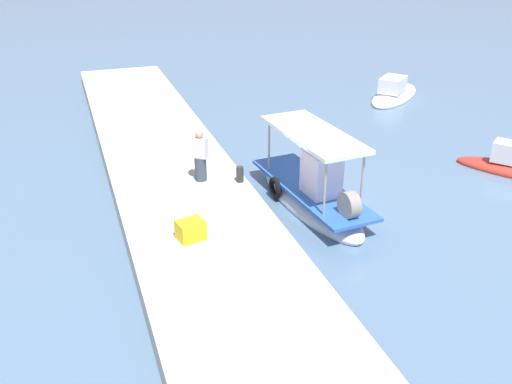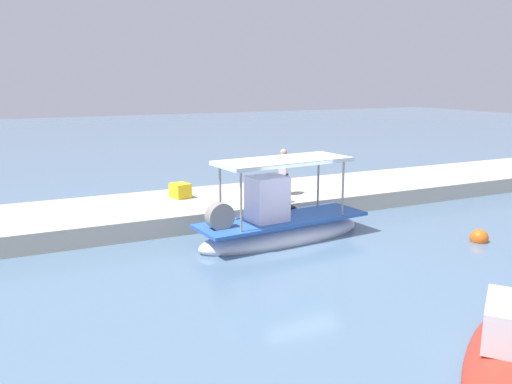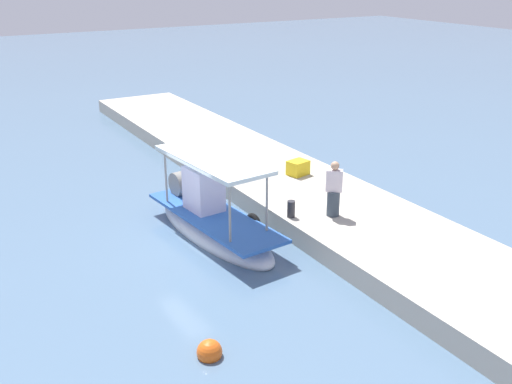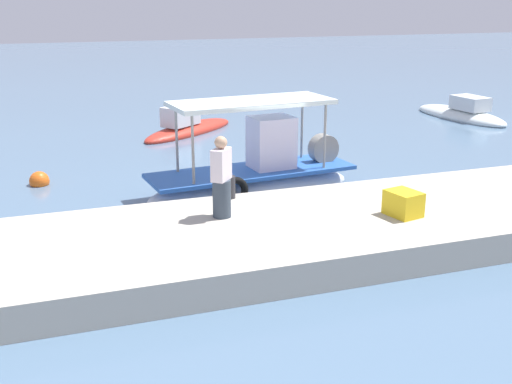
{
  "view_description": "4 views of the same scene",
  "coord_description": "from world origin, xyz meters",
  "views": [
    {
      "loc": [
        15.21,
        -7.39,
        8.5
      ],
      "look_at": [
        0.18,
        -2.24,
        0.84
      ],
      "focal_mm": 40.47,
      "sensor_mm": 36.0,
      "label": 1
    },
    {
      "loc": [
        7.61,
        13.42,
        4.87
      ],
      "look_at": [
        0.14,
        -2.06,
        1.18
      ],
      "focal_mm": 36.94,
      "sensor_mm": 36.0,
      "label": 2
    },
    {
      "loc": [
        -14.84,
        6.93,
        7.83
      ],
      "look_at": [
        0.6,
        -2.13,
        0.9
      ],
      "focal_mm": 41.56,
      "sensor_mm": 36.0,
      "label": 3
    },
    {
      "loc": [
        -5.18,
        -15.66,
        5.1
      ],
      "look_at": [
        -0.53,
        -2.37,
        0.72
      ],
      "focal_mm": 44.64,
      "sensor_mm": 36.0,
      "label": 4
    }
  ],
  "objects": [
    {
      "name": "ground_plane",
      "position": [
        0.0,
        0.0,
        0.0
      ],
      "size": [
        120.0,
        120.0,
        0.0
      ],
      "primitive_type": "plane",
      "color": "slate"
    },
    {
      "name": "mooring_bollard",
      "position": [
        -1.15,
        -2.34,
        0.89
      ],
      "size": [
        0.24,
        0.24,
        0.52
      ],
      "primitive_type": "cylinder",
      "color": "#2D2D33",
      "rests_on": "dock_quay"
    },
    {
      "name": "cargo_crate",
      "position": [
        1.94,
        -4.69,
        0.9
      ],
      "size": [
        0.7,
        0.81,
        0.53
      ],
      "primitive_type": "cube",
      "rotation": [
        0.0,
        0.0,
        1.79
      ],
      "color": "yellow",
      "rests_on": "dock_quay"
    },
    {
      "name": "dock_quay",
      "position": [
        0.0,
        -4.2,
        0.32
      ],
      "size": [
        36.0,
        4.27,
        0.63
      ],
      "primitive_type": "cube",
      "color": "#BDB5A4",
      "rests_on": "ground_plane"
    },
    {
      "name": "marker_buoy",
      "position": [
        -5.27,
        2.46,
        0.11
      ],
      "size": [
        0.55,
        0.55,
        0.55
      ],
      "color": "orange",
      "rests_on": "ground_plane"
    },
    {
      "name": "main_fishing_boat",
      "position": [
        0.16,
        -0.33,
        0.48
      ],
      "size": [
        5.85,
        2.19,
        2.87
      ],
      "color": "silver",
      "rests_on": "ground_plane"
    },
    {
      "name": "moored_boat_near",
      "position": [
        0.29,
        7.95,
        0.18
      ],
      "size": [
        4.68,
        4.04,
        1.36
      ],
      "color": "red",
      "rests_on": "ground_plane"
    },
    {
      "name": "moored_boat_mid",
      "position": [
        12.16,
        7.04,
        0.17
      ],
      "size": [
        2.22,
        5.16,
        1.25
      ],
      "color": "white",
      "rests_on": "ground_plane"
    },
    {
      "name": "fisherman_near_bollard",
      "position": [
        -1.69,
        -3.51,
        1.42
      ],
      "size": [
        0.54,
        0.55,
        1.73
      ],
      "color": "#36424F",
      "rests_on": "dock_quay"
    }
  ]
}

